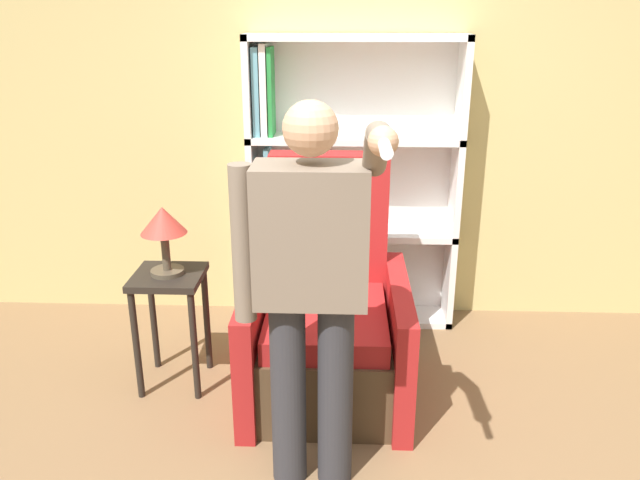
{
  "coord_description": "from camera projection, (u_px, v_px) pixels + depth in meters",
  "views": [
    {
      "loc": [
        -0.08,
        -1.96,
        1.95
      ],
      "look_at": [
        -0.18,
        0.63,
        1.01
      ],
      "focal_mm": 35.0,
      "sensor_mm": 36.0,
      "label": 1
    }
  ],
  "objects": [
    {
      "name": "wall_back",
      "position": [
        358.0,
        106.0,
        3.93
      ],
      "size": [
        8.0,
        0.06,
        2.8
      ],
      "color": "tan",
      "rests_on": "ground_plane"
    },
    {
      "name": "bookcase",
      "position": [
        336.0,
        188.0,
        3.96
      ],
      "size": [
        1.32,
        0.28,
        1.84
      ],
      "color": "white",
      "rests_on": "ground_plane"
    },
    {
      "name": "armchair",
      "position": [
        327.0,
        325.0,
        3.36
      ],
      "size": [
        0.85,
        0.94,
        1.24
      ],
      "color": "#4C3823",
      "rests_on": "ground_plane"
    },
    {
      "name": "person_standing",
      "position": [
        311.0,
        281.0,
        2.46
      ],
      "size": [
        0.59,
        0.78,
        1.66
      ],
      "color": "#2D2D33",
      "rests_on": "ground_plane"
    },
    {
      "name": "side_table",
      "position": [
        170.0,
        300.0,
        3.34
      ],
      "size": [
        0.36,
        0.36,
        0.66
      ],
      "color": "black",
      "rests_on": "ground_plane"
    },
    {
      "name": "table_lamp",
      "position": [
        163.0,
        226.0,
        3.2
      ],
      "size": [
        0.24,
        0.24,
        0.37
      ],
      "color": "#4C4233",
      "rests_on": "side_table"
    }
  ]
}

